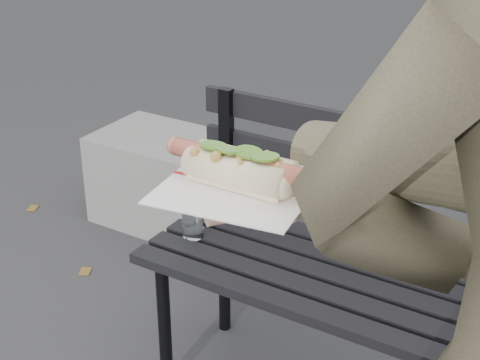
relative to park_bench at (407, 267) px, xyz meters
The scene contains 3 objects.
park_bench is the anchor object (origin of this frame).
concrete_block 1.22m from the park_bench, 147.50° to the left, with size 1.20×0.40×0.40m, color slate.
held_hotdog 1.17m from the park_bench, 74.21° to the right, with size 0.64×0.30×0.20m.
Camera 1 is at (0.37, -0.64, 1.60)m, focal length 55.00 mm.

